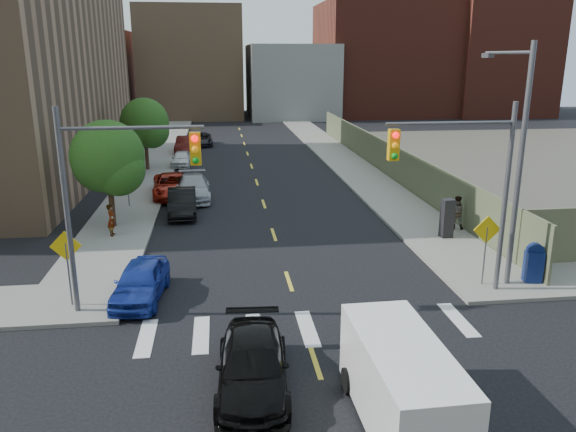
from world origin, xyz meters
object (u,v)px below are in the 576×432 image
object	(u,v)px
mailbox	(534,263)
parked_car_blue	(141,281)
parked_car_black	(182,202)
pedestrian_east	(456,212)
parked_car_grey	(202,139)
parked_car_silver	(193,188)
parked_car_red	(172,186)
parked_car_white	(182,159)
cargo_van	(400,380)
payphone	(447,218)
pedestrian_west	(111,220)
parked_car_maroon	(186,145)
black_sedan	(253,365)

from	to	relation	value
mailbox	parked_car_blue	bearing A→B (deg)	-172.84
parked_car_black	pedestrian_east	xyz separation A→B (m)	(13.74, -4.79, 0.28)
parked_car_grey	parked_car_silver	bearing A→B (deg)	-92.88
parked_car_red	parked_car_silver	bearing A→B (deg)	-35.01
parked_car_black	parked_car_silver	bearing A→B (deg)	79.90
parked_car_blue	parked_car_white	distance (m)	25.52
cargo_van	parked_car_red	bearing A→B (deg)	105.49
parked_car_silver	cargo_van	size ratio (longest dim) A/B	1.05
parked_car_white	payphone	world-z (taller)	payphone
mailbox	pedestrian_west	bearing A→B (deg)	164.21
pedestrian_west	parked_car_maroon	bearing A→B (deg)	-3.89
parked_car_blue	pedestrian_west	bearing A→B (deg)	112.75
black_sedan	mailbox	world-z (taller)	mailbox
pedestrian_east	parked_car_maroon	bearing A→B (deg)	-40.59
pedestrian_west	pedestrian_east	distance (m)	16.88
parked_car_maroon	pedestrian_east	distance (m)	29.38
mailbox	pedestrian_west	world-z (taller)	pedestrian_west
parked_car_red	parked_car_white	bearing A→B (deg)	85.18
parked_car_red	pedestrian_east	world-z (taller)	pedestrian_east
black_sedan	pedestrian_east	size ratio (longest dim) A/B	2.73
parked_car_grey	cargo_van	distance (m)	44.81
parked_car_black	payphone	size ratio (longest dim) A/B	2.34
pedestrian_west	parked_car_red	bearing A→B (deg)	-14.29
parked_car_silver	parked_car_red	bearing A→B (deg)	146.80
parked_car_blue	parked_car_silver	world-z (taller)	parked_car_silver
parked_car_silver	parked_car_white	distance (m)	10.88
mailbox	parked_car_black	bearing A→B (deg)	148.96
parked_car_white	black_sedan	world-z (taller)	black_sedan
payphone	pedestrian_east	size ratio (longest dim) A/B	1.10
parked_car_red	black_sedan	distance (m)	21.93
parked_car_maroon	black_sedan	size ratio (longest dim) A/B	1.00
payphone	parked_car_red	bearing A→B (deg)	137.85
parked_car_black	pedestrian_west	xyz separation A→B (m)	(-3.12, -3.81, 0.21)
parked_car_black	payphone	bearing A→B (deg)	-28.02
parked_car_grey	mailbox	world-z (taller)	mailbox
parked_car_red	payphone	distance (m)	17.05
parked_car_black	pedestrian_east	bearing A→B (deg)	-22.01
pedestrian_east	parked_car_red	bearing A→B (deg)	-12.24
pedestrian_west	payphone	bearing A→B (deg)	-96.50
payphone	black_sedan	bearing A→B (deg)	-136.32
parked_car_blue	black_sedan	world-z (taller)	parked_car_blue
parked_car_silver	parked_car_grey	xyz separation A→B (m)	(0.00, 21.72, -0.11)
parked_car_maroon	payphone	world-z (taller)	payphone
parked_car_black	pedestrian_east	distance (m)	14.55
parked_car_red	payphone	size ratio (longest dim) A/B	2.76
cargo_van	black_sedan	bearing A→B (deg)	150.03
parked_car_white	cargo_van	xyz separation A→B (m)	(7.00, -33.52, 0.51)
parked_car_silver	parked_car_white	xyz separation A→B (m)	(-1.30, 10.80, -0.10)
parked_car_black	black_sedan	distance (m)	17.56
parked_car_blue	parked_car_maroon	distance (m)	31.91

